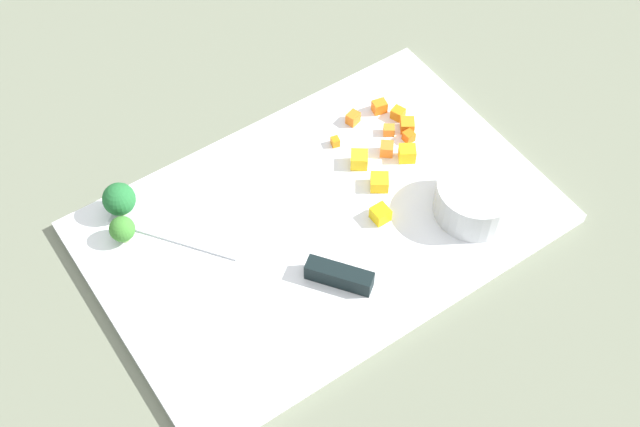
{
  "coord_description": "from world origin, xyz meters",
  "views": [
    {
      "loc": [
        0.3,
        0.44,
        0.75
      ],
      "look_at": [
        0.0,
        0.0,
        0.02
      ],
      "focal_mm": 47.97,
      "sensor_mm": 36.0,
      "label": 1
    }
  ],
  "objects": [
    {
      "name": "ground_plane",
      "position": [
        0.0,
        0.0,
        0.0
      ],
      "size": [
        4.0,
        4.0,
        0.0
      ],
      "primitive_type": "plane",
      "color": "#686E5A"
    },
    {
      "name": "cutting_board",
      "position": [
        0.0,
        0.0,
        0.01
      ],
      "size": [
        0.48,
        0.31,
        0.01
      ],
      "primitive_type": "cube",
      "color": "white",
      "rests_on": "ground_plane"
    },
    {
      "name": "prep_bowl",
      "position": [
        -0.14,
        0.08,
        0.03
      ],
      "size": [
        0.09,
        0.09,
        0.04
      ],
      "primitive_type": "cylinder",
      "color": "silver",
      "rests_on": "cutting_board"
    },
    {
      "name": "chef_knife",
      "position": [
        0.06,
        0.03,
        0.02
      ],
      "size": [
        0.19,
        0.25,
        0.02
      ],
      "rotation": [
        0.0,
        0.0,
        5.35
      ],
      "color": "silver",
      "rests_on": "cutting_board"
    },
    {
      "name": "carrot_dice_0",
      "position": [
        -0.11,
        -0.03,
        0.02
      ],
      "size": [
        0.02,
        0.02,
        0.01
      ],
      "primitive_type": "cube",
      "rotation": [
        0.0,
        0.0,
        2.45
      ],
      "color": "orange",
      "rests_on": "cutting_board"
    },
    {
      "name": "carrot_dice_1",
      "position": [
        -0.16,
        -0.05,
        0.02
      ],
      "size": [
        0.02,
        0.02,
        0.01
      ],
      "primitive_type": "cube",
      "rotation": [
        0.0,
        0.0,
        2.54
      ],
      "color": "orange",
      "rests_on": "cutting_board"
    },
    {
      "name": "carrot_dice_2",
      "position": [
        -0.07,
        -0.08,
        0.02
      ],
      "size": [
        0.01,
        0.01,
        0.01
      ],
      "primitive_type": "cube",
      "rotation": [
        0.0,
        0.0,
        2.89
      ],
      "color": "orange",
      "rests_on": "cutting_board"
    },
    {
      "name": "carrot_dice_3",
      "position": [
        -0.15,
        -0.04,
        0.02
      ],
      "size": [
        0.01,
        0.01,
        0.01
      ],
      "primitive_type": "cube",
      "rotation": [
        0.0,
        0.0,
        0.03
      ],
      "color": "orange",
      "rests_on": "cutting_board"
    },
    {
      "name": "carrot_dice_4",
      "position": [
        -0.16,
        -0.07,
        0.02
      ],
      "size": [
        0.02,
        0.02,
        0.01
      ],
      "primitive_type": "cube",
      "rotation": [
        0.0,
        0.0,
        0.36
      ],
      "color": "orange",
      "rests_on": "cutting_board"
    },
    {
      "name": "carrot_dice_5",
      "position": [
        -0.13,
        -0.06,
        0.02
      ],
      "size": [
        0.02,
        0.02,
        0.01
      ],
      "primitive_type": "cube",
      "rotation": [
        0.0,
        0.0,
        2.51
      ],
      "color": "orange",
      "rests_on": "cutting_board"
    },
    {
      "name": "carrot_dice_6",
      "position": [
        -0.15,
        -0.09,
        0.02
      ],
      "size": [
        0.02,
        0.02,
        0.01
      ],
      "primitive_type": "cube",
      "rotation": [
        0.0,
        0.0,
        1.35
      ],
      "color": "orange",
      "rests_on": "cutting_board"
    },
    {
      "name": "carrot_dice_7",
      "position": [
        -0.11,
        -0.09,
        0.02
      ],
      "size": [
        0.02,
        0.02,
        0.01
      ],
      "primitive_type": "cube",
      "rotation": [
        0.0,
        0.0,
        1.87
      ],
      "color": "orange",
      "rests_on": "cutting_board"
    },
    {
      "name": "pepper_dice_0",
      "position": [
        -0.08,
        -0.04,
        0.02
      ],
      "size": [
        0.03,
        0.03,
        0.02
      ],
      "primitive_type": "cube",
      "rotation": [
        0.0,
        0.0,
        0.93
      ],
      "color": "yellow",
      "rests_on": "cutting_board"
    },
    {
      "name": "pepper_dice_1",
      "position": [
        -0.08,
        0.0,
        0.02
      ],
      "size": [
        0.03,
        0.03,
        0.02
      ],
      "primitive_type": "cube",
      "rotation": [
        0.0,
        0.0,
        0.94
      ],
      "color": "yellow",
      "rests_on": "cutting_board"
    },
    {
      "name": "pepper_dice_2",
      "position": [
        -0.13,
        -0.01,
        0.02
      ],
      "size": [
        0.02,
        0.02,
        0.02
      ],
      "primitive_type": "cube",
      "rotation": [
        0.0,
        0.0,
        2.56
      ],
      "color": "yellow",
      "rests_on": "cutting_board"
    },
    {
      "name": "pepper_dice_3",
      "position": [
        -0.05,
        0.04,
        0.02
      ],
      "size": [
        0.02,
        0.02,
        0.02
      ],
      "primitive_type": "cube",
      "rotation": [
        0.0,
        0.0,
        0.01
      ],
      "color": "yellow",
      "rests_on": "cutting_board"
    },
    {
      "name": "broccoli_floret_0",
      "position": [
        0.17,
        -0.13,
        0.04
      ],
      "size": [
        0.04,
        0.04,
        0.04
      ],
      "color": "#98C05F",
      "rests_on": "cutting_board"
    },
    {
      "name": "broccoli_floret_1",
      "position": [
        0.18,
        -0.09,
        0.03
      ],
      "size": [
        0.03,
        0.03,
        0.03
      ],
      "color": "#8AC167",
      "rests_on": "cutting_board"
    }
  ]
}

